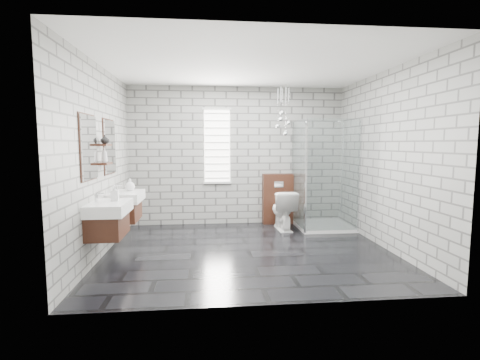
{
  "coord_description": "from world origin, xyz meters",
  "views": [
    {
      "loc": [
        -0.62,
        -5.06,
        1.6
      ],
      "look_at": [
        -0.09,
        0.35,
        1.03
      ],
      "focal_mm": 26.0,
      "sensor_mm": 36.0,
      "label": 1
    }
  ],
  "objects": [
    {
      "name": "cistern_panel",
      "position": [
        0.8,
        1.7,
        0.5
      ],
      "size": [
        0.6,
        0.2,
        1.0
      ],
      "primitive_type": "cube",
      "color": "#3E1F13",
      "rests_on": "floor"
    },
    {
      "name": "shelf_lower",
      "position": [
        -2.03,
        -0.05,
        1.32
      ],
      "size": [
        0.14,
        0.3,
        0.03
      ],
      "primitive_type": "cube",
      "color": "#3E1F13",
      "rests_on": "wall_left"
    },
    {
      "name": "soap_bottle_c",
      "position": [
        -2.02,
        -0.08,
        1.44
      ],
      "size": [
        0.1,
        0.1,
        0.21
      ],
      "primitive_type": "imported",
      "rotation": [
        0.0,
        0.0,
        -0.25
      ],
      "color": "#B2B2B2",
      "rests_on": "shelf_lower"
    },
    {
      "name": "vanity_left",
      "position": [
        -1.91,
        -0.52,
        0.76
      ],
      "size": [
        0.47,
        0.7,
        1.57
      ],
      "color": "#3E1F13",
      "rests_on": "wall_left"
    },
    {
      "name": "pendant_cluster",
      "position": [
        0.81,
        1.36,
        1.99
      ],
      "size": [
        0.29,
        0.24,
        0.96
      ],
      "color": "silver",
      "rests_on": "ceiling"
    },
    {
      "name": "floor",
      "position": [
        0.0,
        0.0,
        -0.01
      ],
      "size": [
        4.2,
        3.6,
        0.02
      ],
      "primitive_type": "cube",
      "color": "black",
      "rests_on": "ground"
    },
    {
      "name": "wall_left",
      "position": [
        -2.11,
        0.0,
        1.35
      ],
      "size": [
        0.02,
        3.6,
        2.7
      ],
      "primitive_type": "cube",
      "color": "#9B9B95",
      "rests_on": "floor"
    },
    {
      "name": "wall_back",
      "position": [
        0.0,
        1.81,
        1.35
      ],
      "size": [
        4.2,
        0.02,
        2.7
      ],
      "primitive_type": "cube",
      "color": "#9B9B95",
      "rests_on": "floor"
    },
    {
      "name": "wall_right",
      "position": [
        2.11,
        0.0,
        1.35
      ],
      "size": [
        0.02,
        3.6,
        2.7
      ],
      "primitive_type": "cube",
      "color": "#9B9B95",
      "rests_on": "floor"
    },
    {
      "name": "wall_front",
      "position": [
        0.0,
        -1.81,
        1.35
      ],
      "size": [
        4.2,
        0.02,
        2.7
      ],
      "primitive_type": "cube",
      "color": "#9B9B95",
      "rests_on": "floor"
    },
    {
      "name": "flush_plate",
      "position": [
        0.8,
        1.6,
        0.8
      ],
      "size": [
        0.18,
        0.01,
        0.12
      ],
      "primitive_type": "cube",
      "color": "silver",
      "rests_on": "cistern_panel"
    },
    {
      "name": "shower_enclosure",
      "position": [
        1.5,
        1.18,
        0.5
      ],
      "size": [
        1.0,
        1.0,
        2.03
      ],
      "color": "white",
      "rests_on": "floor"
    },
    {
      "name": "soap_bottle_b",
      "position": [
        -1.83,
        0.58,
        0.95
      ],
      "size": [
        0.19,
        0.19,
        0.19
      ],
      "primitive_type": "imported",
      "rotation": [
        0.0,
        0.0,
        0.28
      ],
      "color": "#B2B2B2",
      "rests_on": "vanity_right"
    },
    {
      "name": "window",
      "position": [
        -0.4,
        1.78,
        1.55
      ],
      "size": [
        0.56,
        0.05,
        1.48
      ],
      "color": "white",
      "rests_on": "wall_back"
    },
    {
      "name": "ceiling",
      "position": [
        0.0,
        0.0,
        2.71
      ],
      "size": [
        4.2,
        3.6,
        0.02
      ],
      "primitive_type": "cube",
      "color": "white",
      "rests_on": "wall_back"
    },
    {
      "name": "soap_bottle_a",
      "position": [
        -1.82,
        -0.41,
        0.95
      ],
      "size": [
        0.1,
        0.1,
        0.21
      ],
      "primitive_type": "imported",
      "rotation": [
        0.0,
        0.0,
        0.08
      ],
      "color": "#B2B2B2",
      "rests_on": "vanity_left"
    },
    {
      "name": "shelf_upper",
      "position": [
        -2.03,
        -0.05,
        1.58
      ],
      "size": [
        0.14,
        0.3,
        0.03
      ],
      "primitive_type": "cube",
      "color": "#3E1F13",
      "rests_on": "wall_left"
    },
    {
      "name": "vase",
      "position": [
        -2.02,
        -0.03,
        1.66
      ],
      "size": [
        0.14,
        0.14,
        0.12
      ],
      "primitive_type": "imported",
      "rotation": [
        0.0,
        0.0,
        0.24
      ],
      "color": "#B2B2B2",
      "rests_on": "shelf_upper"
    },
    {
      "name": "toilet",
      "position": [
        0.8,
        1.22,
        0.37
      ],
      "size": [
        0.43,
        0.73,
        0.73
      ],
      "primitive_type": "imported",
      "rotation": [
        0.0,
        0.0,
        3.17
      ],
      "color": "white",
      "rests_on": "floor"
    },
    {
      "name": "vanity_right",
      "position": [
        -1.91,
        0.44,
        0.76
      ],
      "size": [
        0.47,
        0.7,
        1.57
      ],
      "color": "#3E1F13",
      "rests_on": "wall_left"
    }
  ]
}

